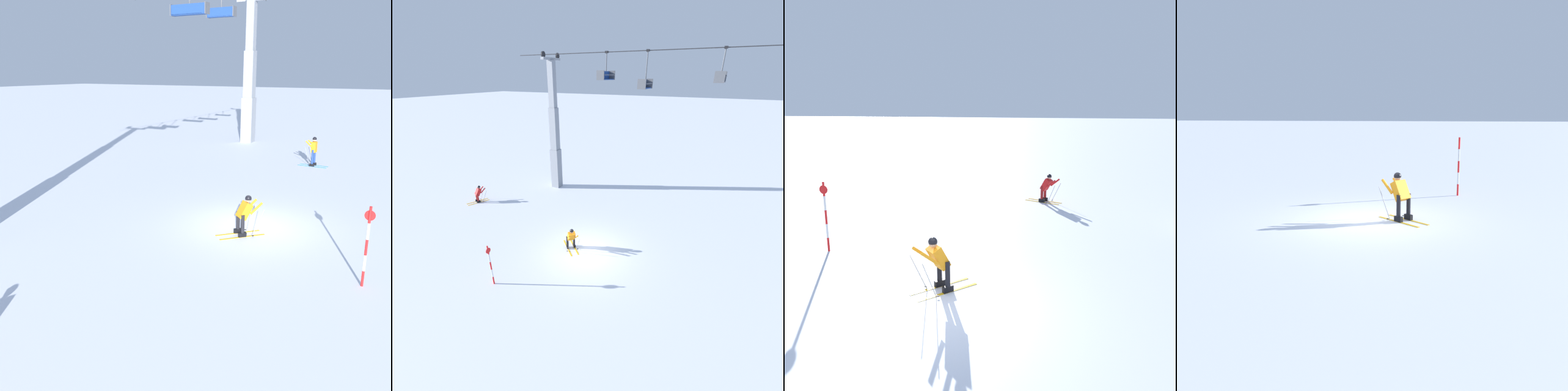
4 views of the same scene
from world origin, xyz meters
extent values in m
plane|color=white|center=(0.00, 0.00, 0.00)|extent=(260.00, 260.00, 0.00)
cube|color=yellow|center=(-0.91, 0.14, 0.01)|extent=(1.32, 1.24, 0.01)
cube|color=black|center=(-0.91, 0.14, 0.09)|extent=(0.28, 0.27, 0.16)
cylinder|color=black|center=(-0.91, 0.14, 0.50)|extent=(0.13, 0.13, 0.65)
cube|color=yellow|center=(-1.19, -0.16, 0.01)|extent=(1.32, 1.24, 0.01)
cube|color=black|center=(-1.19, -0.16, 0.09)|extent=(0.28, 0.27, 0.16)
cylinder|color=black|center=(-1.19, -0.16, 0.50)|extent=(0.13, 0.13, 0.65)
cube|color=orange|center=(-0.95, -0.11, 0.91)|extent=(0.66, 0.66, 0.65)
sphere|color=tan|center=(-0.85, -0.20, 1.31)|extent=(0.22, 0.22, 0.22)
sphere|color=black|center=(-0.85, -0.20, 1.34)|extent=(0.23, 0.23, 0.23)
cylinder|color=orange|center=(-0.54, -0.18, 1.02)|extent=(0.41, 0.39, 0.43)
cylinder|color=gray|center=(-0.48, -0.17, 0.43)|extent=(0.43, 0.25, 1.11)
cylinder|color=black|center=(-0.57, -0.02, 0.05)|extent=(0.07, 0.07, 0.01)
cylinder|color=orange|center=(-0.85, -0.51, 1.02)|extent=(0.41, 0.39, 0.43)
cylinder|color=gray|center=(-0.85, -0.57, 0.43)|extent=(0.28, 0.41, 1.11)
cylinder|color=black|center=(-1.01, -0.49, 0.05)|extent=(0.07, 0.07, 0.01)
cylinder|color=red|center=(-2.93, -4.44, 0.23)|extent=(0.07, 0.07, 0.46)
cylinder|color=white|center=(-2.93, -4.44, 0.68)|extent=(0.07, 0.07, 0.46)
cylinder|color=red|center=(-2.93, -4.44, 1.14)|extent=(0.07, 0.07, 0.46)
cylinder|color=white|center=(-2.93, -4.44, 1.60)|extent=(0.07, 0.07, 0.46)
cylinder|color=red|center=(-2.93, -4.44, 2.05)|extent=(0.07, 0.07, 0.46)
cylinder|color=red|center=(-2.91, -4.44, 2.03)|extent=(0.01, 0.28, 0.28)
camera|label=1|loc=(-14.46, -5.67, 5.68)|focal=39.81mm
camera|label=2|loc=(5.96, -11.38, 9.57)|focal=24.20mm
camera|label=3|loc=(8.07, 2.87, 4.64)|focal=37.03mm
camera|label=4|loc=(-1.79, 13.27, 3.29)|focal=41.37mm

